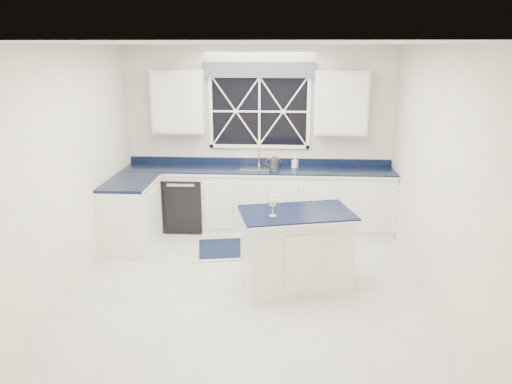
# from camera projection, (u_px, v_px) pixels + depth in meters

# --- Properties ---
(ground) EXTENTS (4.50, 4.50, 0.00)m
(ground) POSITION_uv_depth(u_px,v_px,m) (249.00, 287.00, 5.75)
(ground) COLOR beige
(ground) RESTS_ON ground
(back_wall) EXTENTS (4.00, 0.10, 2.70)m
(back_wall) POSITION_uv_depth(u_px,v_px,m) (260.00, 138.00, 7.53)
(back_wall) COLOR silver
(back_wall) RESTS_ON ground
(base_cabinets) EXTENTS (3.99, 1.60, 0.90)m
(base_cabinets) POSITION_uv_depth(u_px,v_px,m) (235.00, 203.00, 7.35)
(base_cabinets) COLOR silver
(base_cabinets) RESTS_ON ground
(countertop) EXTENTS (3.98, 0.64, 0.04)m
(countertop) POSITION_uv_depth(u_px,v_px,m) (258.00, 170.00, 7.36)
(countertop) COLOR black
(countertop) RESTS_ON base_cabinets
(dishwasher) EXTENTS (0.60, 0.58, 0.82)m
(dishwasher) POSITION_uv_depth(u_px,v_px,m) (186.00, 202.00, 7.57)
(dishwasher) COLOR black
(dishwasher) RESTS_ON ground
(window) EXTENTS (1.65, 0.09, 1.26)m
(window) POSITION_uv_depth(u_px,v_px,m) (259.00, 106.00, 7.35)
(window) COLOR black
(window) RESTS_ON ground
(upper_cabinets) EXTENTS (3.10, 0.34, 0.90)m
(upper_cabinets) POSITION_uv_depth(u_px,v_px,m) (259.00, 102.00, 7.21)
(upper_cabinets) COLOR silver
(upper_cabinets) RESTS_ON ground
(faucet) EXTENTS (0.05, 0.20, 0.30)m
(faucet) POSITION_uv_depth(u_px,v_px,m) (259.00, 155.00, 7.50)
(faucet) COLOR #ACACAE
(faucet) RESTS_ON countertop
(island) EXTENTS (1.36, 1.01, 0.91)m
(island) POSITION_uv_depth(u_px,v_px,m) (296.00, 250.00, 5.65)
(island) COLOR silver
(island) RESTS_ON ground
(rug) EXTENTS (1.51, 1.07, 0.02)m
(rug) POSITION_uv_depth(u_px,v_px,m) (244.00, 248.00, 6.86)
(rug) COLOR #A3A49F
(rug) RESTS_ON ground
(kettle) EXTENTS (0.26, 0.16, 0.18)m
(kettle) POSITION_uv_depth(u_px,v_px,m) (274.00, 162.00, 7.43)
(kettle) COLOR #313133
(kettle) RESTS_ON countertop
(wine_glass) EXTENTS (0.10, 0.10, 0.23)m
(wine_glass) POSITION_uv_depth(u_px,v_px,m) (273.00, 202.00, 5.34)
(wine_glass) COLOR silver
(wine_glass) RESTS_ON island
(soap_bottle) EXTENTS (0.10, 0.10, 0.17)m
(soap_bottle) POSITION_uv_depth(u_px,v_px,m) (295.00, 162.00, 7.40)
(soap_bottle) COLOR silver
(soap_bottle) RESTS_ON countertop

